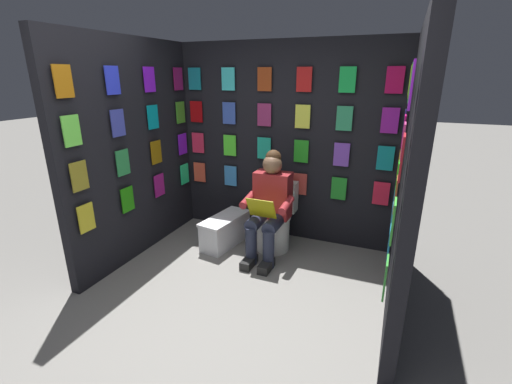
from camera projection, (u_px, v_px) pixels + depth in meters
ground_plane at (203, 332)px, 2.79m from camera, size 30.00×30.00×0.00m
display_wall_back at (285, 144)px, 4.18m from camera, size 2.76×0.14×2.33m
display_wall_left at (409, 179)px, 2.78m from camera, size 0.14×1.97×2.33m
display_wall_right at (134, 151)px, 3.77m from camera, size 0.14×1.97×2.33m
toilet at (275, 221)px, 4.09m from camera, size 0.41×0.55×0.77m
person_reading at (269, 205)px, 3.81m from camera, size 0.53×0.68×1.19m
comic_longbox_near at (225, 230)px, 4.19m from camera, size 0.39×0.73×0.35m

